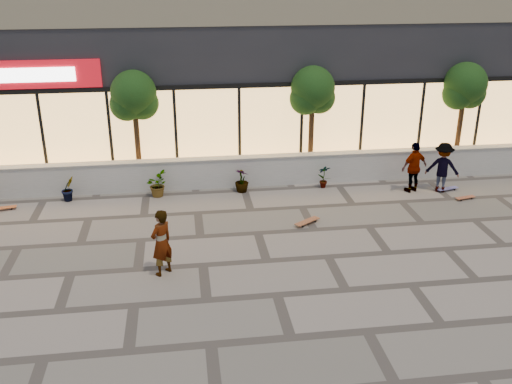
{
  "coord_description": "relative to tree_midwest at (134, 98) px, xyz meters",
  "views": [
    {
      "loc": [
        -2.01,
        -11.15,
        7.17
      ],
      "look_at": [
        -0.07,
        3.17,
        1.3
      ],
      "focal_mm": 40.0,
      "sensor_mm": 36.0,
      "label": 1
    }
  ],
  "objects": [
    {
      "name": "skateboard_left",
      "position": [
        -4.1,
        -1.79,
        -2.91
      ],
      "size": [
        0.79,
        0.33,
        0.09
      ],
      "rotation": [
        0.0,
        0.0,
        0.18
      ],
      "color": "#DC5D29",
      "rests_on": "ground"
    },
    {
      "name": "shrub_c",
      "position": [
        0.6,
        -1.25,
        -2.58
      ],
      "size": [
        0.68,
        0.77,
        0.81
      ],
      "primitive_type": "imported",
      "rotation": [
        0.0,
        0.0,
        1.64
      ],
      "color": "#1A3A12",
      "rests_on": "ground"
    },
    {
      "name": "shrub_e",
      "position": [
        6.2,
        -1.25,
        -2.58
      ],
      "size": [
        0.46,
        0.35,
        0.81
      ],
      "primitive_type": "imported",
      "rotation": [
        0.0,
        0.0,
        3.28
      ],
      "color": "#1A3A12",
      "rests_on": "ground"
    },
    {
      "name": "tree_mideast",
      "position": [
        6.0,
        0.0,
        0.0
      ],
      "size": [
        1.6,
        1.5,
        3.92
      ],
      "color": "#443018",
      "rests_on": "ground"
    },
    {
      "name": "shrub_b",
      "position": [
        -2.2,
        -1.25,
        -2.58
      ],
      "size": [
        0.57,
        0.57,
        0.81
      ],
      "primitive_type": "imported",
      "rotation": [
        0.0,
        0.0,
        0.82
      ],
      "color": "#1A3A12",
      "rests_on": "ground"
    },
    {
      "name": "shrub_d",
      "position": [
        3.4,
        -1.25,
        -2.58
      ],
      "size": [
        0.64,
        0.64,
        0.81
      ],
      "primitive_type": "imported",
      "rotation": [
        0.0,
        0.0,
        2.46
      ],
      "color": "#1A3A12",
      "rests_on": "ground"
    },
    {
      "name": "planter_wall",
      "position": [
        3.5,
        -0.7,
        -2.46
      ],
      "size": [
        22.0,
        0.42,
        1.04
      ],
      "color": "silver",
      "rests_on": "ground"
    },
    {
      "name": "skater_right_far",
      "position": [
        10.0,
        -2.08,
        -2.14
      ],
      "size": [
        1.25,
        1.03,
        1.68
      ],
      "primitive_type": "imported",
      "rotation": [
        0.0,
        0.0,
        2.7
      ],
      "color": "maroon",
      "rests_on": "ground"
    },
    {
      "name": "tree_east",
      "position": [
        11.5,
        0.0,
        0.0
      ],
      "size": [
        1.6,
        1.5,
        3.92
      ],
      "color": "#443018",
      "rests_on": "ground"
    },
    {
      "name": "skater_right_near",
      "position": [
        9.05,
        -1.99,
        -2.13
      ],
      "size": [
        1.08,
        0.72,
        1.7
      ],
      "primitive_type": "imported",
      "rotation": [
        0.0,
        0.0,
        3.47
      ],
      "color": "white",
      "rests_on": "ground"
    },
    {
      "name": "skateboard_center",
      "position": [
        5.02,
        -4.04,
        -2.9
      ],
      "size": [
        0.84,
        0.67,
        0.1
      ],
      "rotation": [
        0.0,
        0.0,
        0.59
      ],
      "color": "brown",
      "rests_on": "ground"
    },
    {
      "name": "retail_building",
      "position": [
        3.5,
        4.79,
        1.26
      ],
      "size": [
        24.0,
        9.17,
        8.5
      ],
      "color": "#25252B",
      "rests_on": "ground"
    },
    {
      "name": "skateboard_right_near",
      "position": [
        10.5,
        -2.9,
        -2.92
      ],
      "size": [
        0.71,
        0.33,
        0.08
      ],
      "rotation": [
        0.0,
        0.0,
        0.23
      ],
      "color": "brown",
      "rests_on": "ground"
    },
    {
      "name": "tree_midwest",
      "position": [
        0.0,
        0.0,
        0.0
      ],
      "size": [
        1.6,
        1.5,
        3.92
      ],
      "color": "#443018",
      "rests_on": "ground"
    },
    {
      "name": "skater_center",
      "position": [
        0.88,
        -6.35,
        -2.13
      ],
      "size": [
        0.73,
        0.72,
        1.7
      ],
      "primitive_type": "imported",
      "rotation": [
        0.0,
        0.0,
        3.9
      ],
      "color": "silver",
      "rests_on": "ground"
    },
    {
      "name": "ground",
      "position": [
        3.5,
        -7.7,
        -2.99
      ],
      "size": [
        80.0,
        80.0,
        0.0
      ],
      "primitive_type": "plane",
      "color": "gray",
      "rests_on": "ground"
    },
    {
      "name": "skateboard_right_far",
      "position": [
        10.26,
        -2.1,
        -2.91
      ],
      "size": [
        0.8,
        0.38,
        0.09
      ],
      "rotation": [
        0.0,
        0.0,
        0.24
      ],
      "color": "#5957A1",
      "rests_on": "ground"
    }
  ]
}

